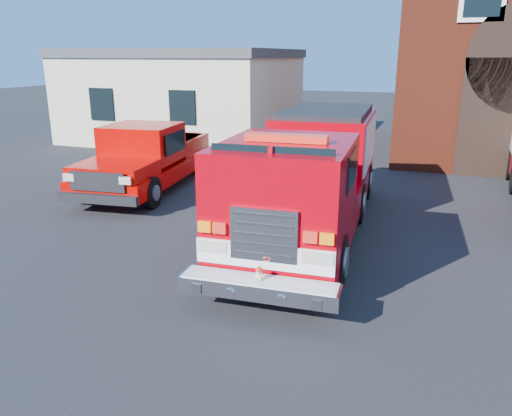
% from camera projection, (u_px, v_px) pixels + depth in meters
% --- Properties ---
extents(ground, '(100.00, 100.00, 0.00)m').
position_uv_depth(ground, '(275.00, 250.00, 10.92)').
color(ground, black).
rests_on(ground, ground).
extents(side_building, '(10.20, 8.20, 4.35)m').
position_uv_depth(side_building, '(185.00, 94.00, 24.89)').
color(side_building, beige).
rests_on(side_building, ground).
extents(fire_engine, '(3.01, 8.99, 2.73)m').
position_uv_depth(fire_engine, '(312.00, 173.00, 11.73)').
color(fire_engine, black).
rests_on(fire_engine, ground).
extents(pickup_truck, '(2.98, 6.51, 2.06)m').
position_uv_depth(pickup_truck, '(148.00, 158.00, 15.69)').
color(pickup_truck, black).
rests_on(pickup_truck, ground).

